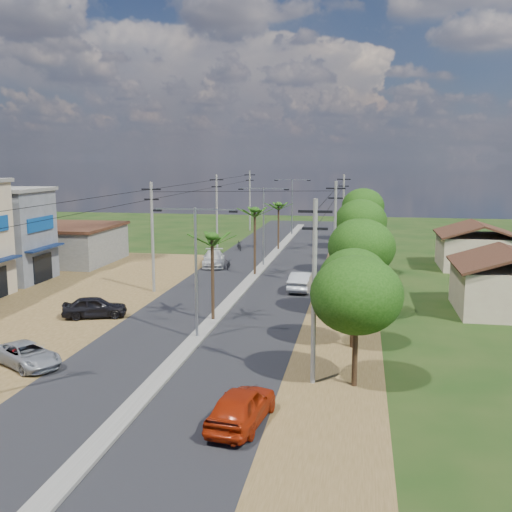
{
  "coord_description": "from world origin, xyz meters",
  "views": [
    {
      "loc": [
        9.6,
        -33.87,
        10.85
      ],
      "look_at": [
        1.28,
        13.4,
        3.0
      ],
      "focal_mm": 42.0,
      "sensor_mm": 36.0,
      "label": 1
    }
  ],
  "objects_px": {
    "car_parked_silver": "(27,356)",
    "car_parked_dark": "(95,307)",
    "car_red_near": "(242,407)",
    "moto_rider_east": "(254,399)",
    "roadside_sign": "(21,356)",
    "car_silver_mid": "(303,281)",
    "car_white_far": "(214,259)"
  },
  "relations": [
    {
      "from": "car_parked_silver",
      "to": "moto_rider_east",
      "type": "height_order",
      "value": "car_parked_silver"
    },
    {
      "from": "car_silver_mid",
      "to": "car_parked_silver",
      "type": "relative_size",
      "value": 1.1
    },
    {
      "from": "car_white_far",
      "to": "roadside_sign",
      "type": "height_order",
      "value": "car_white_far"
    },
    {
      "from": "car_parked_silver",
      "to": "car_red_near",
      "type": "bearing_deg",
      "value": -81.01
    },
    {
      "from": "car_parked_silver",
      "to": "car_white_far",
      "type": "bearing_deg",
      "value": 25.79
    },
    {
      "from": "car_white_far",
      "to": "car_parked_dark",
      "type": "relative_size",
      "value": 1.22
    },
    {
      "from": "moto_rider_east",
      "to": "car_silver_mid",
      "type": "bearing_deg",
      "value": -113.86
    },
    {
      "from": "car_silver_mid",
      "to": "car_parked_dark",
      "type": "height_order",
      "value": "car_silver_mid"
    },
    {
      "from": "car_parked_silver",
      "to": "car_parked_dark",
      "type": "bearing_deg",
      "value": 34.81
    },
    {
      "from": "car_parked_dark",
      "to": "car_red_near",
      "type": "bearing_deg",
      "value": -156.91
    },
    {
      "from": "car_silver_mid",
      "to": "roadside_sign",
      "type": "distance_m",
      "value": 24.33
    },
    {
      "from": "car_red_near",
      "to": "car_white_far",
      "type": "relative_size",
      "value": 0.89
    },
    {
      "from": "car_parked_silver",
      "to": "roadside_sign",
      "type": "bearing_deg",
      "value": 93.43
    },
    {
      "from": "car_white_far",
      "to": "car_parked_dark",
      "type": "height_order",
      "value": "car_white_far"
    },
    {
      "from": "car_parked_dark",
      "to": "roadside_sign",
      "type": "xyz_separation_m",
      "value": [
        0.24,
        -9.55,
        -0.25
      ]
    },
    {
      "from": "car_red_near",
      "to": "car_parked_dark",
      "type": "bearing_deg",
      "value": -40.06
    },
    {
      "from": "car_silver_mid",
      "to": "moto_rider_east",
      "type": "height_order",
      "value": "car_silver_mid"
    },
    {
      "from": "car_parked_dark",
      "to": "roadside_sign",
      "type": "relative_size",
      "value": 3.65
    },
    {
      "from": "car_parked_silver",
      "to": "roadside_sign",
      "type": "height_order",
      "value": "car_parked_silver"
    },
    {
      "from": "car_silver_mid",
      "to": "moto_rider_east",
      "type": "xyz_separation_m",
      "value": [
        0.2,
        -23.95,
        -0.37
      ]
    },
    {
      "from": "roadside_sign",
      "to": "car_silver_mid",
      "type": "bearing_deg",
      "value": 65.32
    },
    {
      "from": "car_white_far",
      "to": "car_parked_silver",
      "type": "bearing_deg",
      "value": -106.72
    },
    {
      "from": "car_silver_mid",
      "to": "car_parked_dark",
      "type": "bearing_deg",
      "value": 45.38
    },
    {
      "from": "car_silver_mid",
      "to": "moto_rider_east",
      "type": "bearing_deg",
      "value": 96.11
    },
    {
      "from": "car_red_near",
      "to": "moto_rider_east",
      "type": "bearing_deg",
      "value": -88.38
    },
    {
      "from": "car_silver_mid",
      "to": "car_parked_dark",
      "type": "distance_m",
      "value": 17.22
    },
    {
      "from": "car_white_far",
      "to": "car_parked_dark",
      "type": "xyz_separation_m",
      "value": [
        -3.24,
        -20.66,
        -0.03
      ]
    },
    {
      "from": "car_silver_mid",
      "to": "moto_rider_east",
      "type": "distance_m",
      "value": 23.95
    },
    {
      "from": "roadside_sign",
      "to": "car_parked_silver",
      "type": "bearing_deg",
      "value": -19.43
    },
    {
      "from": "car_red_near",
      "to": "moto_rider_east",
      "type": "height_order",
      "value": "car_red_near"
    },
    {
      "from": "car_white_far",
      "to": "roadside_sign",
      "type": "bearing_deg",
      "value": -107.7
    },
    {
      "from": "car_red_near",
      "to": "car_parked_silver",
      "type": "height_order",
      "value": "car_red_near"
    }
  ]
}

